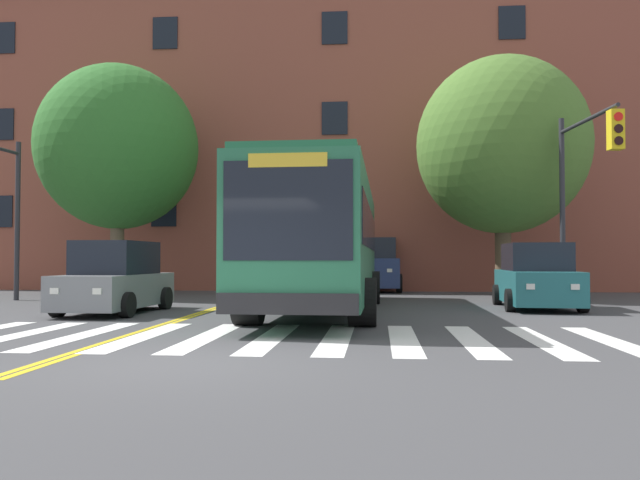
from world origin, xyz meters
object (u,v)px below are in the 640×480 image
at_px(city_bus, 323,239).
at_px(car_teal_far_lane, 536,278).
at_px(traffic_light_near_corner, 583,173).
at_px(street_tree_curbside_small, 118,148).
at_px(car_grey_near_lane, 116,280).
at_px(car_navy_behind_bus, 373,266).
at_px(street_tree_curbside_large, 502,145).

bearing_deg(city_bus, car_teal_far_lane, 12.46).
relative_size(traffic_light_near_corner, street_tree_curbside_small, 0.65).
bearing_deg(car_teal_far_lane, car_grey_near_lane, -168.11).
xyz_separation_m(car_teal_far_lane, traffic_light_near_corner, (1.35, 0.21, 2.95)).
height_order(city_bus, traffic_light_near_corner, traffic_light_near_corner).
xyz_separation_m(traffic_light_near_corner, street_tree_curbside_small, (-15.34, 4.66, 1.76)).
relative_size(city_bus, car_teal_far_lane, 2.89).
xyz_separation_m(city_bus, car_grey_near_lane, (-5.20, -1.03, -1.06)).
bearing_deg(street_tree_curbside_small, car_teal_far_lane, -19.19).
distance_m(car_teal_far_lane, car_navy_behind_bus, 10.30).
bearing_deg(street_tree_curbside_small, traffic_light_near_corner, -16.91).
bearing_deg(car_navy_behind_bus, street_tree_curbside_large, -46.52).
bearing_deg(car_teal_far_lane, car_navy_behind_bus, 115.73).
xyz_separation_m(city_bus, street_tree_curbside_large, (5.86, 5.80, 3.45)).
relative_size(city_bus, street_tree_curbside_large, 1.43).
xyz_separation_m(car_teal_far_lane, street_tree_curbside_small, (-14.00, 4.87, 4.71)).
relative_size(city_bus, car_navy_behind_bus, 2.32).
bearing_deg(car_grey_near_lane, traffic_light_near_corner, 11.55).
distance_m(car_grey_near_lane, street_tree_curbside_large, 13.76).
bearing_deg(car_navy_behind_bus, traffic_light_near_corner, -57.31).
bearing_deg(car_navy_behind_bus, car_grey_near_lane, -119.44).
height_order(car_grey_near_lane, car_teal_far_lane, car_grey_near_lane).
relative_size(car_grey_near_lane, car_navy_behind_bus, 0.78).
xyz_separation_m(city_bus, traffic_light_near_corner, (7.16, 1.49, 1.88)).
height_order(car_teal_far_lane, street_tree_curbside_small, street_tree_curbside_small).
xyz_separation_m(car_grey_near_lane, street_tree_curbside_small, (-2.98, 7.19, 4.71)).
bearing_deg(street_tree_curbside_large, car_grey_near_lane, -148.29).
bearing_deg(car_grey_near_lane, street_tree_curbside_large, 31.71).
distance_m(city_bus, street_tree_curbside_large, 8.93).
height_order(city_bus, car_teal_far_lane, city_bus).
bearing_deg(car_teal_far_lane, street_tree_curbside_large, 89.42).
height_order(car_grey_near_lane, street_tree_curbside_small, street_tree_curbside_small).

